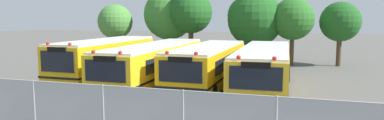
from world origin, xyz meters
TOP-DOWN VIEW (x-y plane):
  - ground_plane at (0.00, 0.00)m, footprint 160.00×160.00m
  - school_bus_0 at (-4.91, -0.01)m, footprint 2.45×9.25m
  - school_bus_1 at (-1.55, -0.04)m, footprint 2.57×11.62m
  - school_bus_2 at (1.66, 0.19)m, footprint 2.53×10.22m
  - school_bus_3 at (4.78, 0.21)m, footprint 2.87×11.47m
  - tree_0 at (-10.07, 10.39)m, footprint 3.27×3.27m
  - tree_1 at (-5.27, 11.88)m, footprint 4.79×4.79m
  - tree_2 at (-2.78, 10.55)m, footprint 3.79×3.79m
  - tree_3 at (2.69, 11.50)m, footprint 4.78×4.78m
  - tree_4 at (5.93, 11.31)m, footprint 3.51×3.51m
  - tree_5 at (9.80, 12.17)m, footprint 3.29×3.29m
  - chainlink_fence at (0.48, -9.11)m, footprint 16.52×0.07m

SIDE VIEW (x-z plane):
  - ground_plane at x=0.00m, z-range 0.00..0.00m
  - chainlink_fence at x=0.48m, z-range 0.04..1.89m
  - school_bus_3 at x=4.78m, z-range 0.07..2.60m
  - school_bus_2 at x=1.66m, z-range 0.07..2.63m
  - school_bus_1 at x=-1.55m, z-range 0.07..2.66m
  - school_bus_0 at x=-4.91m, z-range 0.07..2.87m
  - tree_0 at x=-10.07m, z-range 1.04..6.33m
  - tree_5 at x=9.80m, z-range 1.05..6.40m
  - tree_4 at x=5.93m, z-range 1.12..6.79m
  - tree_3 at x=2.69m, z-range 0.82..7.09m
  - tree_1 at x=-5.27m, z-range 0.98..7.71m
  - tree_2 at x=-2.78m, z-range 1.40..7.82m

